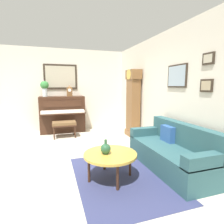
{
  "coord_description": "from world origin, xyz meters",
  "views": [
    {
      "loc": [
        4.06,
        -0.19,
        1.55
      ],
      "look_at": [
        -0.07,
        1.16,
        0.92
      ],
      "focal_mm": 29.32,
      "sensor_mm": 36.0,
      "label": 1
    }
  ],
  "objects_px": {
    "green_jug": "(106,149)",
    "flower_vase": "(45,87)",
    "piano_bench": "(64,124)",
    "mantel_clock": "(69,91)",
    "couch": "(173,152)",
    "coffee_table": "(110,155)",
    "grandfather_clock": "(133,105)",
    "piano": "(63,114)"
  },
  "relations": [
    {
      "from": "green_jug",
      "to": "flower_vase",
      "type": "bearing_deg",
      "value": -164.03
    },
    {
      "from": "piano_bench",
      "to": "mantel_clock",
      "type": "distance_m",
      "value": 1.24
    },
    {
      "from": "piano_bench",
      "to": "mantel_clock",
      "type": "height_order",
      "value": "mantel_clock"
    },
    {
      "from": "couch",
      "to": "mantel_clock",
      "type": "distance_m",
      "value": 3.97
    },
    {
      "from": "couch",
      "to": "coffee_table",
      "type": "xyz_separation_m",
      "value": [
        0.04,
        -1.25,
        0.1
      ]
    },
    {
      "from": "piano_bench",
      "to": "coffee_table",
      "type": "distance_m",
      "value": 2.86
    },
    {
      "from": "grandfather_clock",
      "to": "flower_vase",
      "type": "bearing_deg",
      "value": -114.86
    },
    {
      "from": "grandfather_clock",
      "to": "mantel_clock",
      "type": "relative_size",
      "value": 5.34
    },
    {
      "from": "piano",
      "to": "green_jug",
      "type": "xyz_separation_m",
      "value": [
        3.53,
        0.49,
        -0.07
      ]
    },
    {
      "from": "piano_bench",
      "to": "green_jug",
      "type": "xyz_separation_m",
      "value": [
        2.8,
        0.49,
        0.13
      ]
    },
    {
      "from": "piano",
      "to": "couch",
      "type": "relative_size",
      "value": 0.76
    },
    {
      "from": "piano",
      "to": "piano_bench",
      "type": "relative_size",
      "value": 2.06
    },
    {
      "from": "coffee_table",
      "to": "green_jug",
      "type": "distance_m",
      "value": 0.14
    },
    {
      "from": "piano_bench",
      "to": "mantel_clock",
      "type": "bearing_deg",
      "value": 161.04
    },
    {
      "from": "piano_bench",
      "to": "mantel_clock",
      "type": "xyz_separation_m",
      "value": [
        -0.74,
        0.25,
        0.96
      ]
    },
    {
      "from": "flower_vase",
      "to": "piano_bench",
      "type": "bearing_deg",
      "value": 35.33
    },
    {
      "from": "mantel_clock",
      "to": "flower_vase",
      "type": "xyz_separation_m",
      "value": [
        -0.0,
        -0.78,
        0.14
      ]
    },
    {
      "from": "piano",
      "to": "couch",
      "type": "height_order",
      "value": "piano"
    },
    {
      "from": "couch",
      "to": "mantel_clock",
      "type": "xyz_separation_m",
      "value": [
        -3.5,
        -1.56,
        1.06
      ]
    },
    {
      "from": "couch",
      "to": "mantel_clock",
      "type": "height_order",
      "value": "mantel_clock"
    },
    {
      "from": "green_jug",
      "to": "mantel_clock",
      "type": "bearing_deg",
      "value": -176.2
    },
    {
      "from": "piano",
      "to": "green_jug",
      "type": "distance_m",
      "value": 3.57
    },
    {
      "from": "coffee_table",
      "to": "flower_vase",
      "type": "distance_m",
      "value": 3.86
    },
    {
      "from": "couch",
      "to": "piano_bench",
      "type": "bearing_deg",
      "value": -146.75
    },
    {
      "from": "piano",
      "to": "couch",
      "type": "bearing_deg",
      "value": 27.35
    },
    {
      "from": "couch",
      "to": "coffee_table",
      "type": "relative_size",
      "value": 2.16
    },
    {
      "from": "grandfather_clock",
      "to": "green_jug",
      "type": "relative_size",
      "value": 8.46
    },
    {
      "from": "flower_vase",
      "to": "grandfather_clock",
      "type": "bearing_deg",
      "value": 65.14
    },
    {
      "from": "mantel_clock",
      "to": "coffee_table",
      "type": "bearing_deg",
      "value": 5.04
    },
    {
      "from": "grandfather_clock",
      "to": "piano",
      "type": "bearing_deg",
      "value": -120.23
    },
    {
      "from": "grandfather_clock",
      "to": "piano_bench",
      "type": "bearing_deg",
      "value": -102.46
    },
    {
      "from": "grandfather_clock",
      "to": "flower_vase",
      "type": "height_order",
      "value": "grandfather_clock"
    },
    {
      "from": "piano",
      "to": "green_jug",
      "type": "height_order",
      "value": "piano"
    },
    {
      "from": "grandfather_clock",
      "to": "green_jug",
      "type": "bearing_deg",
      "value": -33.56
    },
    {
      "from": "piano_bench",
      "to": "green_jug",
      "type": "distance_m",
      "value": 2.84
    },
    {
      "from": "piano_bench",
      "to": "flower_vase",
      "type": "xyz_separation_m",
      "value": [
        -0.74,
        -0.52,
        1.11
      ]
    },
    {
      "from": "piano_bench",
      "to": "coffee_table",
      "type": "relative_size",
      "value": 0.8
    },
    {
      "from": "coffee_table",
      "to": "mantel_clock",
      "type": "height_order",
      "value": "mantel_clock"
    },
    {
      "from": "coffee_table",
      "to": "green_jug",
      "type": "xyz_separation_m",
      "value": [
        -0.01,
        -0.08,
        0.12
      ]
    },
    {
      "from": "mantel_clock",
      "to": "green_jug",
      "type": "distance_m",
      "value": 3.64
    },
    {
      "from": "coffee_table",
      "to": "green_jug",
      "type": "height_order",
      "value": "green_jug"
    },
    {
      "from": "grandfather_clock",
      "to": "mantel_clock",
      "type": "bearing_deg",
      "value": -123.58
    }
  ]
}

